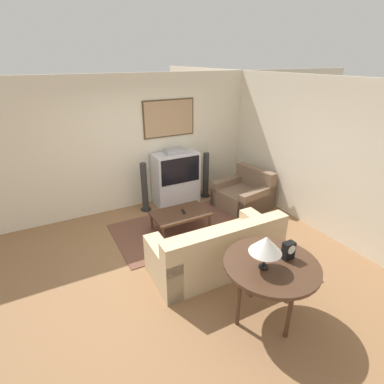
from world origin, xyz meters
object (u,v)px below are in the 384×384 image
at_px(console_table, 271,268).
at_px(table_lamp, 266,245).
at_px(couch, 217,251).
at_px(speaker_tower_right, 206,176).
at_px(mantel_clock, 288,251).
at_px(speaker_tower_left, 145,188).
at_px(armchair, 243,195).
at_px(coffee_table, 180,214).
at_px(tv, 176,178).

height_order(console_table, table_lamp, table_lamp).
height_order(couch, speaker_tower_right, speaker_tower_right).
relative_size(mantel_clock, speaker_tower_left, 0.21).
xyz_separation_m(couch, armchair, (1.62, 1.48, -0.04)).
relative_size(coffee_table, mantel_clock, 4.68).
height_order(couch, table_lamp, table_lamp).
distance_m(tv, couch, 2.43).
xyz_separation_m(console_table, speaker_tower_right, (1.15, 3.41, -0.24)).
bearing_deg(tv, mantel_clock, -93.15).
xyz_separation_m(tv, mantel_clock, (-0.19, -3.46, 0.33)).
xyz_separation_m(couch, table_lamp, (-0.10, -1.09, 0.80)).
height_order(armchair, speaker_tower_left, speaker_tower_left).
height_order(coffee_table, mantel_clock, mantel_clock).
xyz_separation_m(armchair, table_lamp, (-1.72, -2.57, 0.84)).
relative_size(console_table, mantel_clock, 5.06).
distance_m(armchair, speaker_tower_left, 2.10).
bearing_deg(mantel_clock, table_lamp, 179.80).
height_order(table_lamp, speaker_tower_left, table_lamp).
distance_m(tv, mantel_clock, 3.48).
bearing_deg(couch, tv, -100.01).
bearing_deg(speaker_tower_left, table_lamp, -86.94).
height_order(couch, mantel_clock, mantel_clock).
bearing_deg(speaker_tower_right, armchair, -63.04).
bearing_deg(console_table, speaker_tower_left, 95.38).
distance_m(couch, speaker_tower_right, 2.63).
xyz_separation_m(console_table, mantel_clock, (0.22, -0.01, 0.18)).
bearing_deg(couch, console_table, 92.94).
height_order(tv, speaker_tower_left, tv).
bearing_deg(console_table, mantel_clock, -3.66).
bearing_deg(console_table, couch, 92.15).
bearing_deg(mantel_clock, tv, 86.85).
distance_m(couch, mantel_clock, 1.27).
bearing_deg(mantel_clock, armchair, 62.17).
height_order(tv, speaker_tower_right, tv).
relative_size(console_table, table_lamp, 2.72).
distance_m(armchair, table_lamp, 3.20).
bearing_deg(table_lamp, speaker_tower_right, 69.43).
bearing_deg(coffee_table, console_table, -88.94).
height_order(mantel_clock, speaker_tower_right, speaker_tower_right).
relative_size(mantel_clock, speaker_tower_right, 0.21).
bearing_deg(coffee_table, tv, 68.21).
xyz_separation_m(speaker_tower_left, speaker_tower_right, (1.47, 0.00, 0.00)).
relative_size(tv, speaker_tower_right, 1.17).
xyz_separation_m(tv, speaker_tower_right, (0.73, -0.03, -0.09)).
xyz_separation_m(coffee_table, table_lamp, (-0.10, -2.32, 0.77)).
xyz_separation_m(couch, speaker_tower_left, (-0.28, 2.34, 0.18)).
bearing_deg(console_table, speaker_tower_right, 71.43).
bearing_deg(speaker_tower_right, console_table, -108.57).
bearing_deg(mantel_clock, couch, 103.56).
distance_m(console_table, speaker_tower_right, 3.61).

